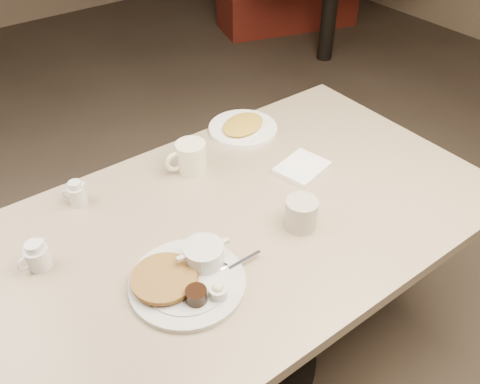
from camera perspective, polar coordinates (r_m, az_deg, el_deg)
diner_table at (r=1.57m, az=0.44°, el=-7.12°), size 1.50×0.90×0.75m
main_plate at (r=1.27m, az=-6.01°, el=-9.45°), size 0.37×0.33×0.07m
coffee_mug_near at (r=1.40m, az=7.07°, el=-2.35°), size 0.14×0.11×0.09m
napkin at (r=1.63m, az=7.10°, el=2.76°), size 0.18×0.16×0.02m
coffee_mug_far at (r=1.60m, az=-5.72°, el=3.98°), size 0.14×0.11×0.10m
creamer_left at (r=1.39m, az=-22.21°, el=-6.79°), size 0.09×0.07×0.08m
creamer_right at (r=1.55m, az=-18.14°, el=-0.20°), size 0.07×0.06×0.08m
hash_plate at (r=1.81m, az=0.33°, el=7.43°), size 0.32×0.32×0.04m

